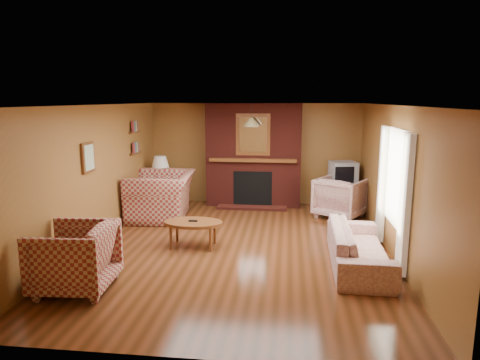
# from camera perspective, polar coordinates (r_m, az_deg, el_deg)

# --- Properties ---
(floor) EXTENTS (6.50, 6.50, 0.00)m
(floor) POSITION_cam_1_polar(r_m,az_deg,el_deg) (7.43, -0.16, -8.89)
(floor) COLOR #42220E
(floor) RESTS_ON ground
(ceiling) EXTENTS (6.50, 6.50, 0.00)m
(ceiling) POSITION_cam_1_polar(r_m,az_deg,el_deg) (7.00, -0.17, 9.96)
(ceiling) COLOR silver
(ceiling) RESTS_ON wall_back
(wall_back) EXTENTS (6.50, 0.00, 6.50)m
(wall_back) POSITION_cam_1_polar(r_m,az_deg,el_deg) (10.31, 1.96, 3.52)
(wall_back) COLOR olive
(wall_back) RESTS_ON floor
(wall_front) EXTENTS (6.50, 0.00, 6.50)m
(wall_front) POSITION_cam_1_polar(r_m,az_deg,el_deg) (4.00, -5.68, -8.21)
(wall_front) COLOR olive
(wall_front) RESTS_ON floor
(wall_left) EXTENTS (0.00, 6.50, 6.50)m
(wall_left) POSITION_cam_1_polar(r_m,az_deg,el_deg) (7.81, -18.71, 0.62)
(wall_left) COLOR olive
(wall_left) RESTS_ON floor
(wall_right) EXTENTS (0.00, 6.50, 6.50)m
(wall_right) POSITION_cam_1_polar(r_m,az_deg,el_deg) (7.26, 19.83, -0.18)
(wall_right) COLOR olive
(wall_right) RESTS_ON floor
(fireplace) EXTENTS (2.20, 0.82, 2.40)m
(fireplace) POSITION_cam_1_polar(r_m,az_deg,el_deg) (10.05, 1.84, 3.23)
(fireplace) COLOR #4C1610
(fireplace) RESTS_ON floor
(window_right) EXTENTS (0.10, 1.85, 2.00)m
(window_right) POSITION_cam_1_polar(r_m,az_deg,el_deg) (7.07, 19.77, -1.06)
(window_right) COLOR beige
(window_right) RESTS_ON wall_right
(bookshelf) EXTENTS (0.09, 0.55, 0.71)m
(bookshelf) POSITION_cam_1_polar(r_m,az_deg,el_deg) (9.47, -13.68, 5.42)
(bookshelf) COLOR brown
(bookshelf) RESTS_ON wall_left
(botanical_print) EXTENTS (0.05, 0.40, 0.50)m
(botanical_print) POSITION_cam_1_polar(r_m,az_deg,el_deg) (7.47, -19.60, 2.85)
(botanical_print) COLOR brown
(botanical_print) RESTS_ON wall_left
(pendant_light) EXTENTS (0.36, 0.36, 0.48)m
(pendant_light) POSITION_cam_1_polar(r_m,az_deg,el_deg) (9.30, 1.51, 7.69)
(pendant_light) COLOR black
(pendant_light) RESTS_ON ceiling
(plaid_loveseat) EXTENTS (1.42, 1.59, 0.96)m
(plaid_loveseat) POSITION_cam_1_polar(r_m,az_deg,el_deg) (9.23, -10.42, -2.04)
(plaid_loveseat) COLOR maroon
(plaid_loveseat) RESTS_ON floor
(plaid_armchair) EXTENTS (1.04, 1.01, 0.89)m
(plaid_armchair) POSITION_cam_1_polar(r_m,az_deg,el_deg) (6.10, -21.20, -9.64)
(plaid_armchair) COLOR maroon
(plaid_armchair) RESTS_ON floor
(floral_sofa) EXTENTS (0.86, 2.08, 0.60)m
(floral_sofa) POSITION_cam_1_polar(r_m,az_deg,el_deg) (6.78, 15.54, -8.56)
(floral_sofa) COLOR beige
(floral_sofa) RESTS_ON floor
(floral_armchair) EXTENTS (1.27, 1.28, 0.86)m
(floral_armchair) POSITION_cam_1_polar(r_m,az_deg,el_deg) (9.38, 13.25, -2.28)
(floral_armchair) COLOR beige
(floral_armchair) RESTS_ON floor
(coffee_table) EXTENTS (1.01, 0.63, 0.47)m
(coffee_table) POSITION_cam_1_polar(r_m,az_deg,el_deg) (7.35, -6.27, -5.88)
(coffee_table) COLOR brown
(coffee_table) RESTS_ON floor
(side_table) EXTENTS (0.45, 0.45, 0.54)m
(side_table) POSITION_cam_1_polar(r_m,az_deg,el_deg) (10.09, -10.44, -2.17)
(side_table) COLOR brown
(side_table) RESTS_ON floor
(table_lamp) EXTENTS (0.41, 0.41, 0.67)m
(table_lamp) POSITION_cam_1_polar(r_m,az_deg,el_deg) (9.97, -10.56, 1.46)
(table_lamp) COLOR white
(table_lamp) RESTS_ON side_table
(tv_stand) EXTENTS (0.57, 0.52, 0.60)m
(tv_stand) POSITION_cam_1_polar(r_m,az_deg,el_deg) (10.07, 13.43, -2.16)
(tv_stand) COLOR black
(tv_stand) RESTS_ON floor
(crt_tv) EXTENTS (0.64, 0.64, 0.51)m
(crt_tv) POSITION_cam_1_polar(r_m,az_deg,el_deg) (9.95, 13.57, 0.94)
(crt_tv) COLOR #9EA0A5
(crt_tv) RESTS_ON tv_stand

